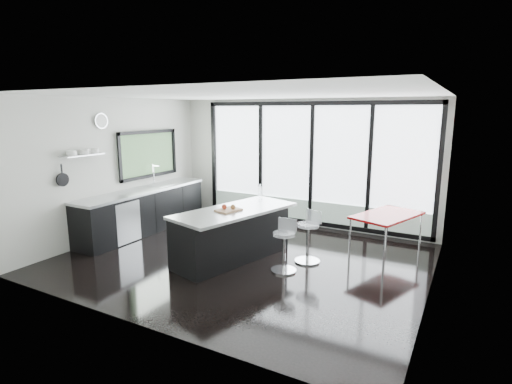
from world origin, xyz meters
The scene contains 11 objects.
floor centered at (0.00, 0.00, 0.00)m, with size 6.00×5.00×0.00m, color black.
ceiling centered at (0.00, 0.00, 2.80)m, with size 6.00×5.00×0.00m, color white.
wall_back centered at (0.27, 2.47, 1.27)m, with size 6.00×0.09×2.80m.
wall_front centered at (0.00, -2.50, 1.40)m, with size 6.00×0.00×2.80m, color beige.
wall_left centered at (-2.97, 0.27, 1.56)m, with size 0.26×5.00×2.80m.
wall_right centered at (3.00, 0.00, 1.40)m, with size 0.00×5.00×2.80m, color beige.
counter_cabinets centered at (-2.67, 0.40, 0.46)m, with size 0.69×3.24×1.36m.
island centered at (-0.16, -0.08, 0.46)m, with size 1.47×2.38×1.18m.
bar_stool_near centered at (0.86, -0.16, 0.33)m, with size 0.41×0.41×0.65m, color silver.
bar_stool_far centered at (1.04, 0.41, 0.34)m, with size 0.43×0.43×0.68m, color silver.
red_table centered at (2.12, 1.51, 0.36)m, with size 0.77×1.36×0.73m, color maroon.
Camera 1 is at (3.38, -5.68, 2.54)m, focal length 28.00 mm.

